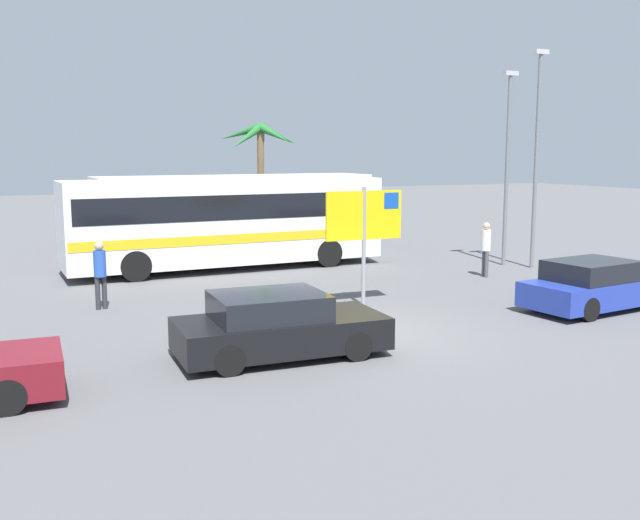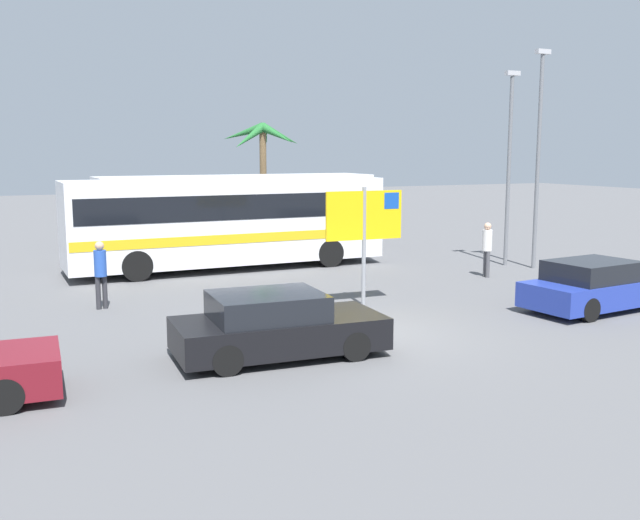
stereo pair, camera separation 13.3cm
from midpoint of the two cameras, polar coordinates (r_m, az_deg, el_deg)
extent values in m
plane|color=#565659|center=(16.25, 2.67, -6.07)|extent=(120.00, 120.00, 0.00)
cube|color=white|center=(25.50, -7.66, 3.16)|extent=(11.11, 2.68, 2.90)
cube|color=black|center=(25.45, -7.68, 4.39)|extent=(10.67, 2.71, 0.84)
cube|color=gold|center=(25.55, -7.63, 2.02)|extent=(11.00, 2.71, 0.32)
cylinder|color=black|center=(27.99, -1.67, 1.19)|extent=(1.00, 0.28, 1.00)
cylinder|color=black|center=(25.81, 0.53, 0.56)|extent=(1.00, 0.28, 1.00)
cylinder|color=black|center=(26.00, -15.68, 0.30)|extent=(1.00, 0.28, 1.00)
cylinder|color=black|center=(23.63, -14.64, -0.47)|extent=(1.00, 0.28, 1.00)
cube|color=white|center=(29.26, -6.84, 3.87)|extent=(11.11, 2.68, 2.90)
cube|color=black|center=(29.22, -6.85, 4.94)|extent=(10.67, 2.71, 0.84)
cube|color=#1E70B7|center=(29.31, -6.82, 2.88)|extent=(11.00, 2.71, 0.32)
cylinder|color=black|center=(31.76, -1.62, 2.08)|extent=(1.00, 0.28, 1.00)
cylinder|color=black|center=(29.57, 0.30, 1.59)|extent=(1.00, 0.28, 1.00)
cylinder|color=black|center=(29.65, -13.87, 1.36)|extent=(1.00, 0.28, 1.00)
cylinder|color=black|center=(27.30, -12.81, 0.79)|extent=(1.00, 0.28, 1.00)
cylinder|color=gray|center=(19.14, 3.31, 1.04)|extent=(0.11, 0.11, 3.20)
cube|color=yellow|center=(19.04, 3.33, 3.57)|extent=(2.20, 0.17, 1.30)
cube|color=#1447A8|center=(19.38, 5.47, 4.73)|extent=(0.44, 0.09, 0.44)
cube|color=#23389E|center=(20.17, 21.00, -2.34)|extent=(4.30, 2.16, 0.64)
cube|color=black|center=(19.88, 20.65, -0.78)|extent=(2.30, 1.83, 0.52)
cylinder|color=black|center=(21.70, 21.38, -2.12)|extent=(0.61, 0.22, 0.60)
cylinder|color=black|center=(19.74, 16.80, -2.91)|extent=(0.61, 0.22, 0.60)
cylinder|color=black|center=(18.72, 20.50, -3.71)|extent=(0.61, 0.22, 0.60)
cube|color=black|center=(14.58, -3.40, -5.83)|extent=(4.32, 2.16, 0.64)
cube|color=black|center=(14.37, -4.38, -3.68)|extent=(2.30, 1.88, 0.52)
cylinder|color=black|center=(15.86, 0.07, -5.32)|extent=(0.61, 0.20, 0.60)
cylinder|color=black|center=(14.31, 2.73, -6.88)|extent=(0.61, 0.20, 0.60)
cylinder|color=black|center=(15.11, -9.19, -6.14)|extent=(0.61, 0.20, 0.60)
cylinder|color=black|center=(13.47, -7.51, -7.94)|extent=(0.61, 0.20, 0.60)
cylinder|color=black|center=(14.02, -23.76, -7.95)|extent=(0.61, 0.20, 0.60)
cylinder|color=black|center=(12.49, -23.93, -9.96)|extent=(0.61, 0.20, 0.60)
cylinder|color=#4C4C51|center=(24.26, 12.97, -0.32)|extent=(0.13, 0.13, 0.88)
cylinder|color=#4C4C51|center=(24.41, 12.77, -0.26)|extent=(0.13, 0.13, 0.88)
cylinder|color=silver|center=(24.23, 12.93, 1.55)|extent=(0.32, 0.32, 0.70)
sphere|color=tan|center=(24.18, 12.97, 2.65)|extent=(0.24, 0.24, 0.24)
cylinder|color=#2D2D33|center=(19.77, -16.99, -2.50)|extent=(0.13, 0.13, 0.87)
cylinder|color=#2D2D33|center=(19.71, -17.48, -2.55)|extent=(0.13, 0.13, 0.87)
cylinder|color=#2851B2|center=(19.61, -17.33, -0.28)|extent=(0.32, 0.32, 0.69)
sphere|color=tan|center=(19.55, -17.40, 1.07)|extent=(0.24, 0.24, 0.24)
cylinder|color=slate|center=(26.80, 14.53, 6.77)|extent=(0.14, 0.14, 6.76)
cube|color=#B2B2B7|center=(26.93, 14.82, 14.19)|extent=(0.56, 0.20, 0.16)
cylinder|color=slate|center=(26.42, 16.70, 7.37)|extent=(0.14, 0.14, 7.41)
cube|color=#B2B2B7|center=(26.63, 17.06, 15.58)|extent=(0.56, 0.20, 0.16)
cylinder|color=brown|center=(34.36, -4.84, 5.95)|extent=(0.32, 0.32, 5.07)
cone|color=#23662D|center=(34.80, -3.48, 9.87)|extent=(2.13, 0.71, 1.18)
cone|color=#23662D|center=(35.30, -4.73, 9.89)|extent=(1.33, 2.07, 1.12)
cone|color=#23662D|center=(34.68, -6.47, 10.01)|extent=(1.90, 1.70, 0.99)
cone|color=#23662D|center=(33.66, -5.95, 9.72)|extent=(2.02, 1.32, 1.36)
cone|color=#23662D|center=(33.64, -3.74, 9.94)|extent=(1.21, 2.10, 1.15)
camera|label=1|loc=(0.07, -90.20, -0.03)|focal=40.15mm
camera|label=2|loc=(0.07, 89.80, 0.03)|focal=40.15mm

